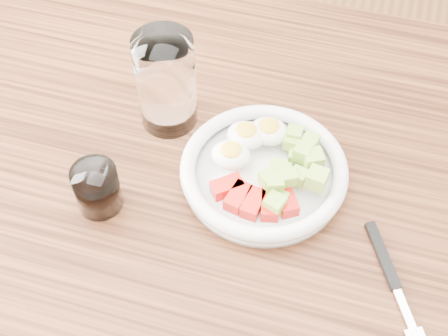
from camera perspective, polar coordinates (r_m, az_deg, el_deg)
The scene contains 5 objects.
dining_table at distance 0.98m, azimuth 0.40°, elevation -5.16°, with size 1.50×0.90×0.77m.
bowl at distance 0.89m, azimuth 3.67°, elevation -0.09°, with size 0.24×0.24×0.06m.
fork at distance 0.85m, azimuth 14.95°, elevation -9.37°, with size 0.11×0.19×0.01m.
water_glass at distance 0.93m, azimuth -5.33°, elevation 7.82°, with size 0.09×0.09×0.16m, color white.
coffee_glass at distance 0.87m, azimuth -11.53°, elevation -1.84°, with size 0.06×0.06×0.07m.
Camera 1 is at (0.14, -0.50, 1.51)m, focal length 50.00 mm.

